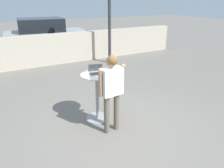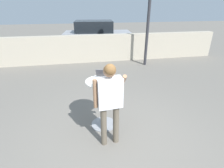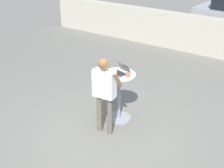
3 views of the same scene
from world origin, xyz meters
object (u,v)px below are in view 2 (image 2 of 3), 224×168
(laptop, at_px, (103,78))
(coffee_mug, at_px, (114,78))
(parked_car_near_street, at_px, (96,34))
(standing_person, at_px, (110,96))
(cafe_table, at_px, (103,100))

(laptop, height_order, coffee_mug, laptop)
(coffee_mug, relative_size, parked_car_near_street, 0.03)
(standing_person, bearing_deg, parked_car_near_street, 85.13)
(coffee_mug, bearing_deg, laptop, 162.26)
(coffee_mug, bearing_deg, cafe_table, 174.90)
(parked_car_near_street, bearing_deg, cafe_table, -95.50)
(laptop, xyz_separation_m, coffee_mug, (0.21, -0.07, -0.00))
(cafe_table, distance_m, parked_car_near_street, 8.01)
(laptop, height_order, standing_person, standing_person)
(laptop, distance_m, standing_person, 0.62)
(laptop, height_order, parked_car_near_street, parked_car_near_street)
(cafe_table, bearing_deg, standing_person, -86.03)
(coffee_mug, xyz_separation_m, parked_car_near_street, (0.55, 7.99, -0.29))
(laptop, relative_size, coffee_mug, 3.40)
(cafe_table, xyz_separation_m, coffee_mug, (0.22, -0.02, 0.48))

